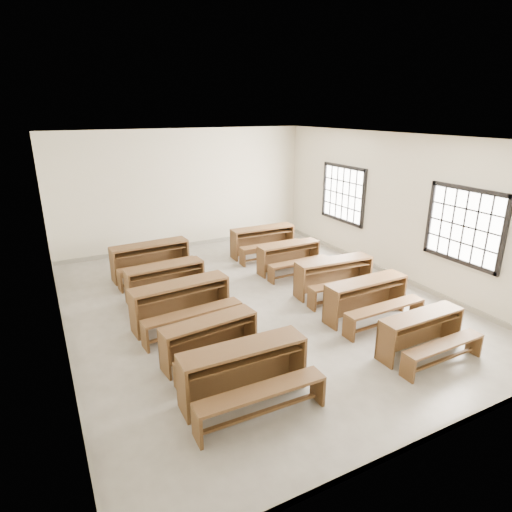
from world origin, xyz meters
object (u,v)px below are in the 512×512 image
desk_set_1 (211,338)px  desk_set_9 (264,239)px  desk_set_6 (368,297)px  desk_set_2 (182,301)px  desk_set_4 (151,258)px  desk_set_0 (245,370)px  desk_set_3 (166,279)px  desk_set_7 (335,274)px  desk_set_8 (290,256)px  desk_set_5 (423,331)px

desk_set_1 → desk_set_9: (3.07, 4.05, 0.05)m
desk_set_1 → desk_set_6: desk_set_6 is taller
desk_set_2 → desk_set_6: size_ratio=1.09×
desk_set_4 → desk_set_6: (2.99, -3.87, -0.03)m
desk_set_0 → desk_set_6: bearing=20.4°
desk_set_3 → desk_set_9: 3.37m
desk_set_1 → desk_set_6: (3.07, 0.02, 0.04)m
desk_set_7 → desk_set_8: 1.55m
desk_set_4 → desk_set_8: 3.20m
desk_set_7 → desk_set_0: bearing=-141.0°
desk_set_0 → desk_set_5: (2.95, -0.26, -0.06)m
desk_set_2 → desk_set_5: (3.04, -2.65, -0.07)m
desk_set_0 → desk_set_9: desk_set_0 is taller
desk_set_0 → desk_set_5: size_ratio=1.15×
desk_set_2 → desk_set_4: size_ratio=1.01×
desk_set_3 → desk_set_1: bearing=-94.9°
desk_set_5 → desk_set_9: bearing=88.4°
desk_set_2 → desk_set_7: bearing=-7.7°
desk_set_4 → desk_set_7: size_ratio=1.05×
desk_set_2 → desk_set_8: size_ratio=1.19×
desk_set_2 → desk_set_8: desk_set_2 is taller
desk_set_1 → desk_set_9: bearing=46.2°
desk_set_0 → desk_set_7: desk_set_0 is taller
desk_set_4 → desk_set_3: bearing=-95.5°
desk_set_3 → desk_set_5: size_ratio=1.08×
desk_set_1 → desk_set_7: desk_set_7 is taller
desk_set_2 → desk_set_9: (3.09, 2.71, -0.02)m
desk_set_8 → desk_set_5: bearing=-91.5°
desk_set_0 → desk_set_4: bearing=90.5°
desk_set_1 → desk_set_7: 3.42m
desk_set_3 → desk_set_9: (3.03, 1.48, 0.03)m
desk_set_6 → desk_set_5: bearing=-93.8°
desk_set_5 → desk_set_8: desk_set_8 is taller
desk_set_4 → desk_set_5: (2.93, -5.21, -0.07)m
desk_set_2 → desk_set_1: bearing=-94.1°
desk_set_1 → desk_set_6: bearing=-6.1°
desk_set_1 → desk_set_5: 3.29m
desk_set_0 → desk_set_7: size_ratio=1.00×
desk_set_3 → desk_set_7: size_ratio=0.95×
desk_set_1 → desk_set_3: 2.56m
desk_set_7 → desk_set_3: bearing=160.1°
desk_set_8 → desk_set_9: size_ratio=0.90×
desk_set_5 → desk_set_9: 5.36m
desk_set_6 → desk_set_9: (0.00, 4.02, 0.01)m
desk_set_1 → desk_set_5: size_ratio=1.06×
desk_set_0 → desk_set_3: desk_set_0 is taller
desk_set_6 → desk_set_7: desk_set_7 is taller
desk_set_1 → desk_set_0: bearing=-93.2°
desk_set_0 → desk_set_3: (-0.02, 3.62, -0.04)m
desk_set_1 → desk_set_7: size_ratio=0.92×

